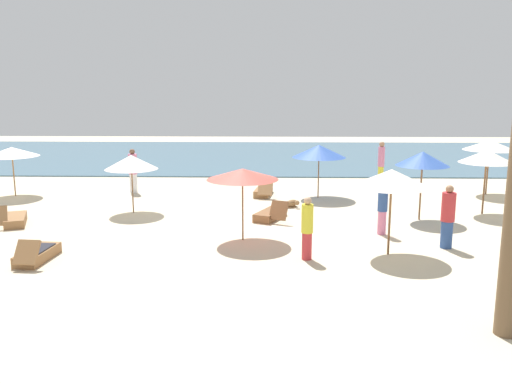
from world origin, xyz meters
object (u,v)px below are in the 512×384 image
(umbrella_5, at_px, (131,162))
(umbrella_7, at_px, (487,156))
(umbrella_3, at_px, (12,152))
(lounger_2, at_px, (263,191))
(person_1, at_px, (383,207))
(umbrella_6, at_px, (423,159))
(person_3, at_px, (307,228))
(umbrella_8, at_px, (243,174))
(lounger_0, at_px, (271,214))
(umbrella_2, at_px, (490,145))
(umbrella_1, at_px, (392,178))
(person_4, at_px, (381,163))
(lounger_3, at_px, (37,254))
(lounger_5, at_px, (14,220))
(umbrella_4, at_px, (319,151))
(person_0, at_px, (133,171))
(person_2, at_px, (448,217))
(dog, at_px, (292,203))

(umbrella_5, height_order, umbrella_7, umbrella_7)
(umbrella_3, bearing_deg, lounger_2, 1.87)
(umbrella_7, xyz_separation_m, person_1, (-4.06, -2.72, -1.18))
(umbrella_6, xyz_separation_m, person_3, (-4.06, -4.31, -1.22))
(umbrella_8, height_order, lounger_0, umbrella_8)
(umbrella_2, xyz_separation_m, umbrella_8, (-9.72, -6.92, -0.09))
(person_1, xyz_separation_m, person_3, (-2.43, -2.46, -0.01))
(umbrella_2, xyz_separation_m, lounger_0, (-8.90, -4.48, -1.87))
(umbrella_1, bearing_deg, person_4, 79.94)
(umbrella_5, xyz_separation_m, lounger_3, (-1.16, -5.42, -1.63))
(umbrella_8, xyz_separation_m, lounger_5, (-7.50, 1.52, -1.77))
(person_3, bearing_deg, umbrella_3, 145.26)
(umbrella_7, distance_m, person_3, 8.39)
(lounger_3, xyz_separation_m, person_1, (9.39, 2.79, 0.67))
(umbrella_8, bearing_deg, umbrella_4, 65.98)
(umbrella_8, relative_size, person_1, 1.27)
(umbrella_6, bearing_deg, lounger_3, -157.17)
(person_0, distance_m, person_1, 11.00)
(umbrella_6, xyz_separation_m, lounger_2, (-5.28, 3.87, -1.89))
(umbrella_6, height_order, umbrella_7, umbrella_6)
(umbrella_1, bearing_deg, person_1, 83.64)
(person_4, bearing_deg, umbrella_6, -89.56)
(person_3, bearing_deg, umbrella_5, 138.73)
(umbrella_1, distance_m, umbrella_4, 7.52)
(umbrella_1, relative_size, lounger_3, 1.35)
(umbrella_8, relative_size, person_0, 1.14)
(person_0, relative_size, person_4, 0.94)
(umbrella_4, height_order, person_2, umbrella_4)
(umbrella_1, distance_m, lounger_0, 5.24)
(umbrella_8, xyz_separation_m, dog, (1.62, 4.27, -1.79))
(umbrella_7, distance_m, umbrella_8, 8.92)
(lounger_0, height_order, person_3, person_3)
(umbrella_4, distance_m, umbrella_6, 4.72)
(umbrella_6, bearing_deg, dog, 157.59)
(umbrella_3, distance_m, lounger_0, 11.15)
(umbrella_1, height_order, umbrella_4, umbrella_1)
(person_4, bearing_deg, umbrella_7, -65.56)
(umbrella_4, distance_m, umbrella_7, 6.14)
(umbrella_3, height_order, umbrella_5, umbrella_5)
(umbrella_6, height_order, person_4, umbrella_6)
(lounger_3, xyz_separation_m, person_2, (10.90, 1.43, 0.71))
(person_2, bearing_deg, umbrella_8, 173.31)
(lounger_3, height_order, person_4, person_4)
(umbrella_7, bearing_deg, lounger_2, 158.75)
(person_0, height_order, person_1, person_0)
(lounger_3, distance_m, person_0, 9.01)
(umbrella_8, distance_m, lounger_2, 6.68)
(umbrella_3, relative_size, umbrella_8, 1.01)
(umbrella_8, distance_m, person_0, 8.52)
(lounger_3, bearing_deg, dog, 42.98)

